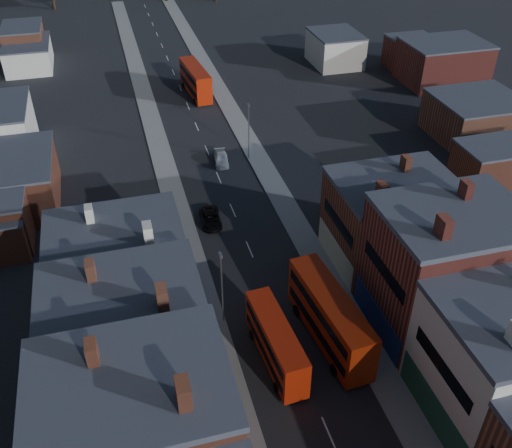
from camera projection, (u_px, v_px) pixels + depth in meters
pavement_west at (177, 209)px, 69.46m from camera, size 3.00×200.00×0.12m
pavement_east at (279, 194)px, 72.26m from camera, size 3.00×200.00×0.12m
lamp_post_2 at (222, 284)px, 51.34m from camera, size 0.25×0.70×8.12m
lamp_post_3 at (249, 128)px, 77.14m from camera, size 0.25×0.70×8.12m
bus_0 at (276, 342)px, 48.81m from camera, size 2.96×9.94×4.24m
bus_1 at (330, 317)px, 50.56m from camera, size 3.91×12.30×5.22m
bus_2 at (195, 80)px, 96.74m from camera, size 3.64×11.64×4.95m
car_2 at (211, 218)px, 66.73m from camera, size 2.61×5.05×1.36m
car_3 at (221, 159)px, 78.44m from camera, size 2.37×4.70×1.31m
ped_3 at (372, 372)px, 47.75m from camera, size 0.54×1.13×1.89m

